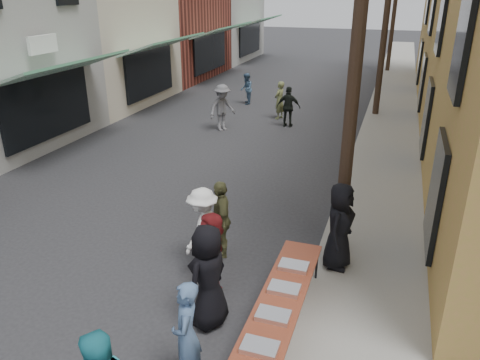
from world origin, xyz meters
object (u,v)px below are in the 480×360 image
Objects in this scene: utility_pole_near at (358,35)px; serving_table at (278,308)px; utility_pole_mid at (387,7)px; server at (339,226)px; guest_front_a at (208,277)px.

serving_table is at bearing -99.67° from utility_pole_near.
utility_pole_mid is 13.24m from server.
serving_table is (-0.55, -3.22, -3.79)m from utility_pole_near.
utility_pole_near is 3.59m from server.
utility_pole_mid is 5.05× the size of server.
utility_pole_near is at bearing 80.33° from serving_table.
server is at bearing -89.78° from utility_pole_mid.
guest_front_a is at bearing 173.64° from serving_table.
utility_pole_near is 1.00× the size of utility_pole_mid.
serving_table is 1.25m from guest_front_a.
serving_table is at bearing -92.06° from utility_pole_mid.
utility_pole_near is 2.25× the size of serving_table.
utility_pole_mid is at bearing 90.00° from utility_pole_near.
server reaches higher than guest_front_a.
utility_pole_mid reaches higher than server.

